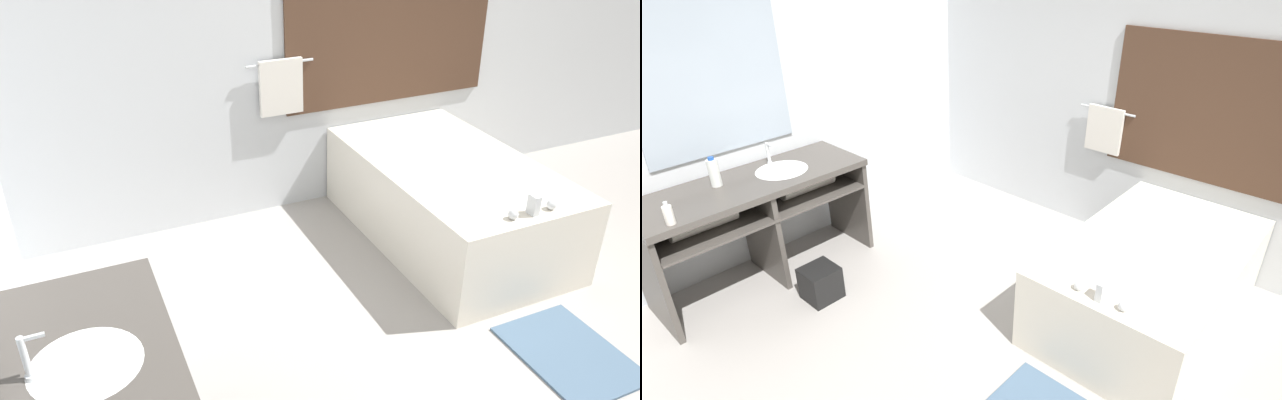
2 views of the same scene
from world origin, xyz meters
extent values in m
plane|color=#A8A39E|center=(0.00, 0.00, 0.00)|extent=(16.00, 16.00, 0.00)
cube|color=silver|center=(0.00, 2.23, 1.35)|extent=(7.40, 0.06, 2.70)
cube|color=#4C3323|center=(0.60, 2.19, 1.29)|extent=(1.70, 0.02, 1.10)
cylinder|color=silver|center=(-0.30, 2.16, 1.15)|extent=(0.50, 0.02, 0.02)
cube|color=silver|center=(-0.30, 2.15, 0.98)|extent=(0.32, 0.04, 0.40)
cube|color=silver|center=(-2.23, 0.00, 1.35)|extent=(0.06, 7.40, 2.70)
cube|color=#A3B2C1|center=(-2.19, -0.28, 1.55)|extent=(0.02, 1.10, 1.10)
cube|color=#4C4742|center=(-1.87, -0.28, 0.83)|extent=(0.64, 1.66, 0.05)
cube|color=#4C4742|center=(-1.87, -0.28, 0.61)|extent=(0.61, 1.58, 0.02)
cylinder|color=white|center=(-1.87, -0.03, 0.80)|extent=(0.39, 0.39, 0.11)
cube|color=#4C4742|center=(-1.87, -1.09, 0.40)|extent=(0.59, 0.04, 0.80)
cube|color=#4C4742|center=(-1.87, -0.28, 0.40)|extent=(0.59, 0.04, 0.80)
cube|color=#4C4742|center=(-1.87, 0.53, 0.40)|extent=(0.59, 0.04, 0.80)
cylinder|color=silver|center=(-1.82, -0.69, 0.69)|extent=(0.13, 0.46, 0.13)
cylinder|color=silver|center=(-1.82, 0.14, 0.69)|extent=(0.13, 0.46, 0.13)
cylinder|color=silver|center=(-2.05, -0.03, 0.86)|extent=(0.04, 0.04, 0.02)
cylinder|color=silver|center=(-2.05, -0.03, 0.95)|extent=(0.02, 0.02, 0.16)
cube|color=silver|center=(-2.01, -0.03, 1.02)|extent=(0.07, 0.01, 0.01)
cube|color=silver|center=(0.60, 1.29, 0.30)|extent=(1.04, 1.79, 0.59)
ellipsoid|color=white|center=(0.60, 1.29, 0.44)|extent=(0.75, 1.29, 0.30)
cube|color=silver|center=(0.60, 0.50, 0.65)|extent=(0.04, 0.07, 0.12)
sphere|color=silver|center=(0.46, 0.50, 0.62)|extent=(0.06, 0.06, 0.06)
sphere|color=silver|center=(0.74, 0.50, 0.62)|extent=(0.06, 0.06, 0.06)
cylinder|color=silver|center=(-1.97, -0.49, 0.95)|extent=(0.08, 0.08, 0.20)
cylinder|color=#1E4CA8|center=(-1.97, -0.49, 1.06)|extent=(0.04, 0.04, 0.02)
cylinder|color=white|center=(-1.63, -0.93, 0.91)|extent=(0.06, 0.06, 0.12)
cylinder|color=silver|center=(-1.63, -0.93, 0.99)|extent=(0.03, 0.03, 0.03)
cube|color=black|center=(-1.31, -0.17, 0.13)|extent=(0.25, 0.25, 0.26)
camera|label=1|loc=(-1.80, -1.84, 2.38)|focal=35.00mm
camera|label=2|loc=(1.53, -1.72, 2.41)|focal=28.00mm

